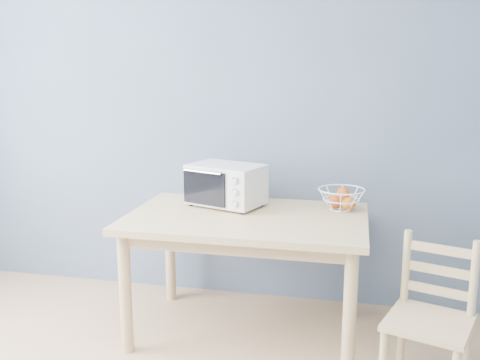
% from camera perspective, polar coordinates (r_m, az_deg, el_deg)
% --- Properties ---
extents(dining_table, '(1.40, 0.90, 0.75)m').
position_cam_1_polar(dining_table, '(3.19, 0.70, -5.52)').
color(dining_table, tan).
rests_on(dining_table, ground).
extents(toaster_oven, '(0.52, 0.43, 0.26)m').
position_cam_1_polar(toaster_oven, '(3.35, -1.77, -0.42)').
color(toaster_oven, beige).
rests_on(toaster_oven, dining_table).
extents(fruit_basket, '(0.29, 0.29, 0.15)m').
position_cam_1_polar(fruit_basket, '(3.32, 10.80, -1.92)').
color(fruit_basket, white).
rests_on(fruit_basket, dining_table).
extents(dining_chair, '(0.48, 0.48, 0.80)m').
position_cam_1_polar(dining_chair, '(2.82, 19.63, -14.17)').
color(dining_chair, tan).
rests_on(dining_chair, ground).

